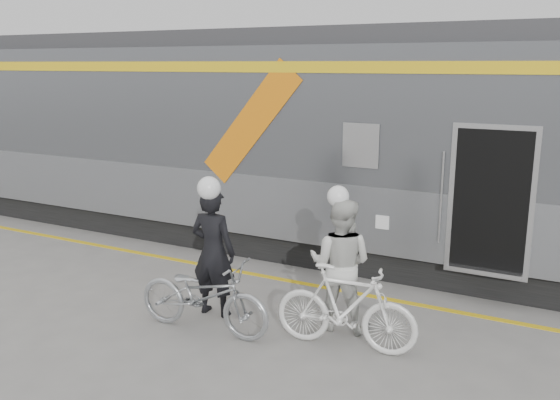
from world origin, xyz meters
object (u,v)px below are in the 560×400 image
Objects in this scene: bicycle_left at (203,296)px; bicycle_right at (346,308)px; woman at (340,264)px; man at (213,252)px.

bicycle_right is (1.85, 0.42, 0.04)m from bicycle_left.
bicycle_right is at bearing -80.03° from bicycle_left.
woman is at bearing 22.44° from bicycle_right.
bicycle_left is at bearing 96.65° from bicycle_right.
woman is at bearing -60.77° from bicycle_left.
man reaches higher than bicycle_left.
bicycle_left is at bearing 107.14° from man.
bicycle_right is (2.05, -0.13, -0.38)m from man.
bicycle_left is 1.90m from bicycle_right.
man is at bearing 80.22° from bicycle_right.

